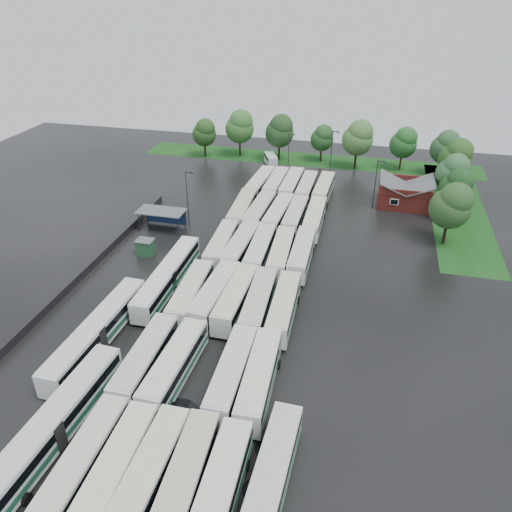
% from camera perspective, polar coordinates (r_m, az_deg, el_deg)
% --- Properties ---
extents(ground, '(160.00, 160.00, 0.00)m').
position_cam_1_polar(ground, '(66.29, -4.17, -6.68)').
color(ground, black).
rests_on(ground, ground).
extents(brick_building, '(10.07, 8.60, 5.39)m').
position_cam_1_polar(brick_building, '(100.77, 16.65, 6.65)').
color(brick_building, maroon).
rests_on(brick_building, ground).
extents(wash_shed, '(8.20, 4.20, 3.58)m').
position_cam_1_polar(wash_shed, '(88.16, -10.68, 4.88)').
color(wash_shed, '#2D2D30').
rests_on(wash_shed, ground).
extents(utility_hut, '(2.70, 2.20, 2.62)m').
position_cam_1_polar(utility_hut, '(80.93, -12.52, 0.99)').
color(utility_hut, '#1F4C2A').
rests_on(utility_hut, ground).
extents(grass_strip_north, '(80.00, 10.00, 0.01)m').
position_cam_1_polar(grass_strip_north, '(122.82, 5.96, 10.90)').
color(grass_strip_north, '#124211').
rests_on(grass_strip_north, ground).
extents(grass_strip_east, '(10.00, 50.00, 0.01)m').
position_cam_1_polar(grass_strip_east, '(102.65, 22.05, 4.97)').
color(grass_strip_east, '#124211').
rests_on(grass_strip_east, ground).
extents(west_fence, '(0.10, 50.00, 1.20)m').
position_cam_1_polar(west_fence, '(80.51, -17.69, -0.52)').
color(west_fence, '#2D2D30').
rests_on(west_fence, ground).
extents(bus_r0c0, '(2.93, 12.72, 3.53)m').
position_cam_1_polar(bus_r0c0, '(49.70, -18.93, -21.12)').
color(bus_r0c0, silver).
rests_on(bus_r0c0, ground).
extents(bus_r0c1, '(3.22, 13.32, 3.69)m').
position_cam_1_polar(bus_r0c1, '(48.01, -15.75, -22.67)').
color(bus_r0c1, silver).
rests_on(bus_r0c1, ground).
extents(bus_r0c2, '(2.88, 13.37, 3.72)m').
position_cam_1_polar(bus_r0c2, '(47.05, -12.22, -23.48)').
color(bus_r0c2, silver).
rests_on(bus_r0c2, ground).
extents(bus_r0c3, '(3.44, 13.30, 3.67)m').
position_cam_1_polar(bus_r0c3, '(46.30, -8.15, -24.22)').
color(bus_r0c3, silver).
rests_on(bus_r0c3, ground).
extents(bus_r0c4, '(3.14, 13.34, 3.69)m').
position_cam_1_polar(bus_r0c4, '(45.39, -4.23, -25.44)').
color(bus_r0c4, silver).
rests_on(bus_r0c4, ground).
extents(bus_r1c0, '(2.99, 13.23, 3.67)m').
position_cam_1_polar(bus_r1c0, '(57.52, -12.50, -11.48)').
color(bus_r1c0, silver).
rests_on(bus_r1c0, ground).
extents(bus_r1c1, '(3.20, 13.36, 3.70)m').
position_cam_1_polar(bus_r1c1, '(56.16, -9.29, -12.26)').
color(bus_r1c1, silver).
rests_on(bus_r1c1, ground).
extents(bus_r1c3, '(3.12, 13.20, 3.66)m').
position_cam_1_polar(bus_r1c3, '(54.64, -2.75, -13.28)').
color(bus_r1c3, silver).
rests_on(bus_r1c3, ground).
extents(bus_r1c4, '(3.42, 13.39, 3.70)m').
position_cam_1_polar(bus_r1c4, '(54.02, 0.38, -13.81)').
color(bus_r1c4, silver).
rests_on(bus_r1c4, ground).
extents(bus_r2c0, '(3.34, 13.18, 3.64)m').
position_cam_1_polar(bus_r2c0, '(67.12, -7.46, -4.28)').
color(bus_r2c0, silver).
rests_on(bus_r2c0, ground).
extents(bus_r2c1, '(3.39, 13.39, 3.70)m').
position_cam_1_polar(bus_r2c1, '(66.56, -4.70, -4.40)').
color(bus_r2c1, silver).
rests_on(bus_r2c1, ground).
extents(bus_r2c2, '(3.00, 13.24, 3.67)m').
position_cam_1_polar(bus_r2c2, '(65.66, -2.33, -4.85)').
color(bus_r2c2, silver).
rests_on(bus_r2c2, ground).
extents(bus_r2c3, '(3.44, 13.40, 3.70)m').
position_cam_1_polar(bus_r2c3, '(64.71, 0.32, -5.39)').
color(bus_r2c3, silver).
rests_on(bus_r2c3, ground).
extents(bus_r2c4, '(3.23, 13.14, 3.63)m').
position_cam_1_polar(bus_r2c4, '(64.12, 3.19, -5.85)').
color(bus_r2c4, silver).
rests_on(bus_r2c4, ground).
extents(bus_r3c0, '(3.33, 12.90, 3.56)m').
position_cam_1_polar(bus_r3c0, '(78.47, -3.96, 1.26)').
color(bus_r3c0, silver).
rests_on(bus_r3c0, ground).
extents(bus_r3c1, '(3.20, 13.35, 3.70)m').
position_cam_1_polar(bus_r3c1, '(77.60, -1.77, 1.04)').
color(bus_r3c1, silver).
rests_on(bus_r3c1, ground).
extents(bus_r3c2, '(3.19, 13.11, 3.63)m').
position_cam_1_polar(bus_r3c2, '(76.75, 0.48, 0.67)').
color(bus_r3c2, silver).
rests_on(bus_r3c2, ground).
extents(bus_r3c3, '(3.41, 13.11, 3.62)m').
position_cam_1_polar(bus_r3c3, '(75.90, 2.88, 0.27)').
color(bus_r3c3, silver).
rests_on(bus_r3c3, ground).
extents(bus_r3c4, '(3.03, 13.09, 3.63)m').
position_cam_1_polar(bus_r3c4, '(76.05, 5.24, 0.24)').
color(bus_r3c4, silver).
rests_on(bus_r3c4, ground).
extents(bus_r4c0, '(3.46, 13.53, 3.74)m').
position_cam_1_polar(bus_r4c0, '(90.06, -1.58, 5.30)').
color(bus_r4c0, silver).
rests_on(bus_r4c0, ground).
extents(bus_r4c1, '(3.32, 13.47, 3.72)m').
position_cam_1_polar(bus_r4c1, '(89.10, 0.42, 5.03)').
color(bus_r4c1, silver).
rests_on(bus_r4c1, ground).
extents(bus_r4c2, '(3.38, 13.25, 3.66)m').
position_cam_1_polar(bus_r4c2, '(88.38, 2.55, 4.76)').
color(bus_r4c2, silver).
rests_on(bus_r4c2, ground).
extents(bus_r4c3, '(2.81, 12.83, 3.57)m').
position_cam_1_polar(bus_r4c3, '(87.99, 4.51, 4.54)').
color(bus_r4c3, silver).
rests_on(bus_r4c3, ground).
extents(bus_r4c4, '(2.95, 13.07, 3.63)m').
position_cam_1_polar(bus_r4c4, '(87.54, 6.69, 4.30)').
color(bus_r4c4, silver).
rests_on(bus_r4c4, ground).
extents(bus_r5c0, '(3.47, 13.36, 3.68)m').
position_cam_1_polar(bus_r5c0, '(101.89, 0.47, 8.27)').
color(bus_r5c0, silver).
rests_on(bus_r5c0, ground).
extents(bus_r5c1, '(2.98, 13.14, 3.65)m').
position_cam_1_polar(bus_r5c1, '(101.65, 2.30, 8.18)').
color(bus_r5c1, silver).
rests_on(bus_r5c1, ground).
extents(bus_r5c2, '(2.99, 13.41, 3.72)m').
position_cam_1_polar(bus_r5c2, '(101.13, 4.06, 8.04)').
color(bus_r5c2, silver).
rests_on(bus_r5c2, ground).
extents(bus_r5c3, '(2.81, 12.71, 3.53)m').
position_cam_1_polar(bus_r5c3, '(100.24, 5.78, 7.70)').
color(bus_r5c3, silver).
rests_on(bus_r5c3, ground).
extents(bus_r5c4, '(3.09, 12.88, 3.57)m').
position_cam_1_polar(bus_r5c4, '(100.06, 7.72, 7.55)').
color(bus_r5c4, silver).
rests_on(bus_r5c4, ground).
extents(artic_bus_west_a, '(3.82, 20.14, 3.72)m').
position_cam_1_polar(artic_bus_west_a, '(53.18, -22.06, -17.48)').
color(artic_bus_west_a, silver).
rests_on(artic_bus_west_a, ground).
extents(artic_bus_west_b, '(2.88, 19.27, 3.57)m').
position_cam_1_polar(artic_bus_west_b, '(71.32, -10.05, -2.30)').
color(artic_bus_west_b, silver).
rests_on(artic_bus_west_b, ground).
extents(artic_bus_west_c, '(3.40, 19.78, 3.66)m').
position_cam_1_polar(artic_bus_west_c, '(62.85, -17.67, -8.26)').
color(artic_bus_west_c, silver).
rests_on(artic_bus_west_c, ground).
extents(artic_bus_east, '(3.22, 19.44, 3.59)m').
position_cam_1_polar(artic_bus_east, '(44.78, 0.87, -26.56)').
color(artic_bus_east, silver).
rests_on(artic_bus_east, ground).
extents(minibus, '(4.26, 6.11, 2.51)m').
position_cam_1_polar(minibus, '(118.09, 1.69, 10.99)').
color(minibus, silver).
rests_on(minibus, ground).
extents(tree_north_0, '(5.69, 5.69, 9.42)m').
position_cam_1_polar(tree_north_0, '(123.00, -5.89, 13.89)').
color(tree_north_0, black).
rests_on(tree_north_0, ground).
extents(tree_north_1, '(6.84, 6.84, 11.33)m').
position_cam_1_polar(tree_north_1, '(122.82, -1.83, 14.60)').
color(tree_north_1, black).
rests_on(tree_north_1, ground).
extents(tree_north_2, '(6.65, 6.65, 11.02)m').
position_cam_1_polar(tree_north_2, '(119.94, 2.77, 14.11)').
color(tree_north_2, black).
rests_on(tree_north_2, ground).
extents(tree_north_3, '(5.33, 5.33, 8.82)m').
position_cam_1_polar(tree_north_3, '(120.46, 7.62, 13.26)').
color(tree_north_3, black).
rests_on(tree_north_3, ground).
extents(tree_north_4, '(6.88, 6.88, 11.39)m').
position_cam_1_polar(tree_north_4, '(115.95, 11.63, 13.13)').
color(tree_north_4, black).
rests_on(tree_north_4, ground).
extents(tree_north_5, '(6.00, 6.00, 9.94)m').
position_cam_1_polar(tree_north_5, '(118.15, 16.57, 12.35)').
color(tree_north_5, '#372713').
rests_on(tree_north_5, ground).
extents(tree_north_6, '(6.21, 6.21, 10.29)m').
position_cam_1_polar(tree_north_6, '(117.01, 20.88, 11.59)').
color(tree_north_6, '#382919').
rests_on(tree_north_6, ground).
extents(tree_east_0, '(6.60, 6.60, 10.94)m').
position_cam_1_polar(tree_east_0, '(85.46, 21.50, 5.42)').
color(tree_east_0, black).
rests_on(tree_east_0, ground).
extents(tree_east_1, '(5.85, 5.85, 9.70)m').
position_cam_1_polar(tree_east_1, '(95.74, 21.97, 7.34)').
color(tree_east_1, black).
rests_on(tree_east_1, ground).
extents(tree_east_2, '(6.14, 6.14, 10.18)m').
position_cam_1_polar(tree_east_2, '(102.15, 21.61, 8.94)').
color(tree_east_2, black).
rests_on(tree_east_2, ground).
extents(tree_east_3, '(6.58, 6.58, 10.90)m').
position_cam_1_polar(tree_east_3, '(109.60, 21.94, 10.47)').
color(tree_east_3, '#3C2A14').
rests_on(tree_east_3, ground).
extents(tree_east_4, '(4.85, 4.85, 8.04)m').
position_cam_1_polar(tree_east_4, '(117.03, 21.68, 10.69)').
color(tree_east_4, black).
rests_on(tree_east_4, ground).
extents(lamp_post_ne, '(1.46, 0.28, 9.48)m').
position_cam_1_polar(lamp_post_ne, '(96.29, 13.58, 8.35)').
color(lamp_post_ne, '#2D2D30').
rests_on(lamp_post_ne, ground).
extents(lamp_post_nw, '(1.55, 0.30, 10.03)m').
position_cam_1_polar(lamp_post_nw, '(87.50, -7.80, 6.96)').
color(lamp_post_nw, '#2D2D30').
rests_on(lamp_post_nw, ground).
extents(lamp_post_back_w, '(1.39, 0.27, 9.02)m').
position_cam_1_polar(lamp_post_back_w, '(111.90, 3.80, 11.94)').
color(lamp_post_back_w, '#2D2D30').
rests_on(lamp_post_back_w, ground).
extents(lamp_post_back_e, '(1.52, 0.30, 9.85)m').
position_cam_1_polar(lamp_post_back_e, '(111.71, 8.69, 11.90)').
color(lamp_post_back_e, '#2D2D30').
rests_on(lamp_post_back_e, ground).
extents(puddle_0, '(5.07, 5.07, 0.01)m').
position_cam_1_polar(puddle_0, '(53.77, -9.16, -17.65)').
color(puddle_0, black).
rests_on(puddle_0, ground).
extents(puddle_1, '(2.60, 2.60, 0.01)m').
position_cam_1_polar(puddle_1, '(47.94, 0.12, -25.20)').
color(puddle_1, black).
rests_on(puddle_1, ground).
extents(puddle_2, '(7.71, 7.71, 0.01)m').
position_cam_1_polar(puddle_2, '(71.68, -11.19, -4.12)').
color(puddle_2, black).
rests_on(puddle_2, ground).
extents(puddle_3, '(4.48, 4.48, 0.01)m').
position_cam_1_polar(puddle_3, '(63.24, 0.03, -8.64)').
color(puddle_3, black).
rests_on(puddle_3, ground).
extents(puddle_4, '(3.11, 3.11, 0.01)m').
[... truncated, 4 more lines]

